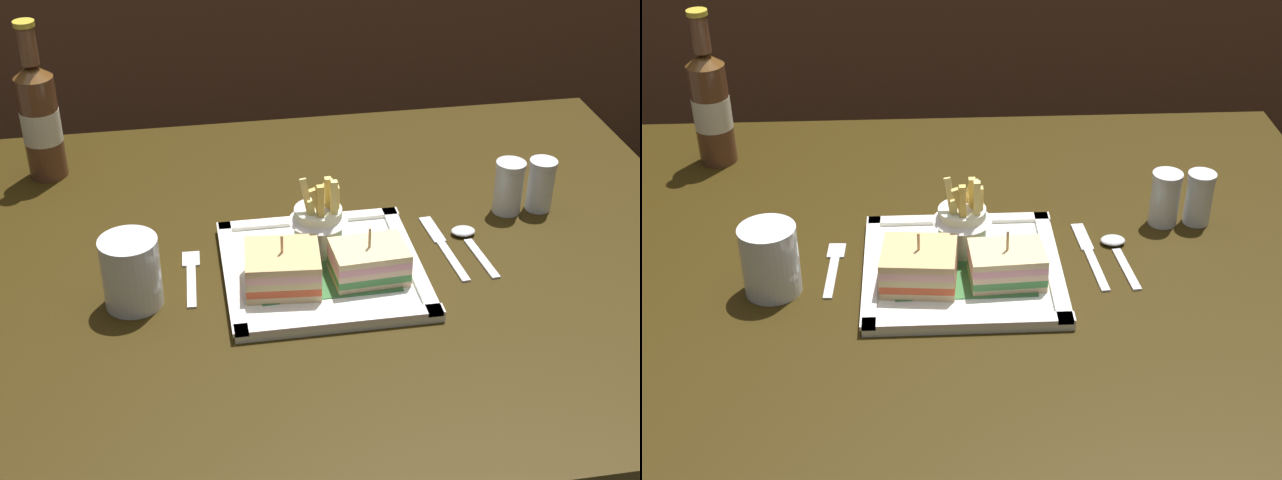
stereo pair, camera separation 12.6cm
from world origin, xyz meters
TOP-DOWN VIEW (x-y plane):
  - dining_table at (0.00, 0.00)m, footprint 1.16×0.91m
  - square_plate at (-0.00, -0.05)m, footprint 0.27×0.27m
  - sandwich_half_left at (-0.06, -0.08)m, footprint 0.10×0.09m
  - sandwich_half_right at (0.06, -0.08)m, footprint 0.10×0.08m
  - fries_cup at (0.00, 0.00)m, footprint 0.08×0.08m
  - beer_bottle at (-0.39, 0.31)m, footprint 0.06×0.06m
  - water_glass at (-0.25, -0.07)m, footprint 0.08×0.08m
  - fork at (-0.18, -0.02)m, footprint 0.03×0.13m
  - knife at (0.18, -0.00)m, footprint 0.03×0.17m
  - spoon at (0.22, 0.00)m, footprint 0.04×0.13m
  - salt_shaker at (0.30, 0.07)m, footprint 0.04×0.04m
  - pepper_shaker at (0.35, 0.07)m, footprint 0.04×0.04m

SIDE VIEW (x-z plane):
  - dining_table at x=0.00m, z-range 0.24..1.02m
  - fork at x=-0.18m, z-range 0.78..0.78m
  - knife at x=0.18m, z-range 0.78..0.78m
  - spoon at x=0.22m, z-range 0.78..0.79m
  - square_plate at x=0.00m, z-range 0.77..0.79m
  - sandwich_half_right at x=0.06m, z-range 0.77..0.85m
  - sandwich_half_left at x=-0.06m, z-range 0.77..0.85m
  - pepper_shaker at x=0.35m, z-range 0.77..0.85m
  - salt_shaker at x=0.30m, z-range 0.77..0.85m
  - water_glass at x=-0.25m, z-range 0.77..0.86m
  - fries_cup at x=0.00m, z-range 0.78..0.89m
  - beer_bottle at x=-0.39m, z-range 0.75..1.00m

